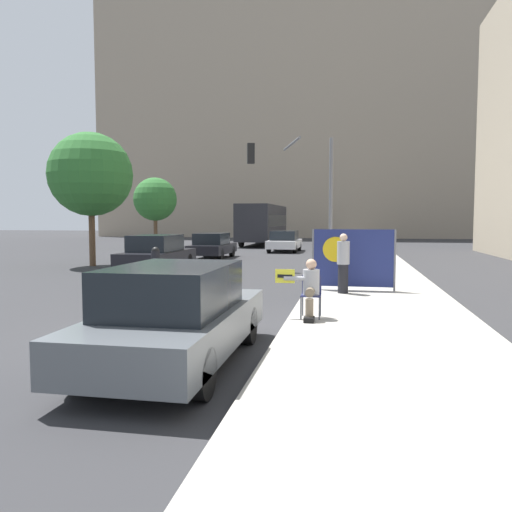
# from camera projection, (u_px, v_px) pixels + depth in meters

# --- Properties ---
(ground_plane) EXTENTS (160.00, 160.00, 0.00)m
(ground_plane) POSITION_uv_depth(u_px,v_px,m) (186.00, 339.00, 8.95)
(ground_plane) COLOR #303033
(sidewalk_curb) EXTENTS (3.85, 90.00, 0.13)m
(sidewalk_curb) POSITION_uv_depth(u_px,v_px,m) (365.00, 265.00, 22.99)
(sidewalk_curb) COLOR #A8A399
(sidewalk_curb) RESTS_ON ground_plane
(building_backdrop_far) EXTENTS (52.00, 12.00, 40.71)m
(building_backdrop_far) POSITION_uv_depth(u_px,v_px,m) (312.00, 72.00, 61.72)
(building_backdrop_far) COLOR gray
(building_backdrop_far) RESTS_ON ground_plane
(seated_protester) EXTENTS (0.93, 0.77, 1.21)m
(seated_protester) POSITION_uv_depth(u_px,v_px,m) (310.00, 287.00, 10.12)
(seated_protester) COLOR #474C56
(seated_protester) RESTS_ON sidewalk_curb
(jogger_on_sidewalk) EXTENTS (0.34, 0.34, 1.63)m
(jogger_on_sidewalk) POSITION_uv_depth(u_px,v_px,m) (343.00, 263.00, 13.59)
(jogger_on_sidewalk) COLOR black
(jogger_on_sidewalk) RESTS_ON sidewalk_curb
(pedestrian_behind) EXTENTS (0.34, 0.34, 1.69)m
(pedestrian_behind) POSITION_uv_depth(u_px,v_px,m) (341.00, 255.00, 16.26)
(pedestrian_behind) COLOR #334775
(pedestrian_behind) RESTS_ON sidewalk_curb
(protest_banner) EXTENTS (2.35, 0.06, 1.73)m
(protest_banner) POSITION_uv_depth(u_px,v_px,m) (353.00, 258.00, 14.16)
(protest_banner) COLOR slate
(protest_banner) RESTS_ON sidewalk_curb
(traffic_light_pole) EXTENTS (3.59, 3.36, 5.52)m
(traffic_light_pole) POSITION_uv_depth(u_px,v_px,m) (300.00, 178.00, 21.38)
(traffic_light_pole) COLOR slate
(traffic_light_pole) RESTS_ON sidewalk_curb
(parked_car_curbside) EXTENTS (1.78, 4.40, 1.49)m
(parked_car_curbside) POSITION_uv_depth(u_px,v_px,m) (176.00, 316.00, 7.30)
(parked_car_curbside) COLOR #565B60
(parked_car_curbside) RESTS_ON ground_plane
(car_on_road_nearest) EXTENTS (1.89, 4.53, 1.51)m
(car_on_road_nearest) POSITION_uv_depth(u_px,v_px,m) (157.00, 253.00, 20.56)
(car_on_road_nearest) COLOR black
(car_on_road_nearest) RESTS_ON ground_plane
(car_on_road_midblock) EXTENTS (1.81, 4.14, 1.39)m
(car_on_road_midblock) POSITION_uv_depth(u_px,v_px,m) (212.00, 246.00, 27.44)
(car_on_road_midblock) COLOR black
(car_on_road_midblock) RESTS_ON ground_plane
(car_on_road_distant) EXTENTS (1.90, 4.48, 1.39)m
(car_on_road_distant) POSITION_uv_depth(u_px,v_px,m) (285.00, 241.00, 33.11)
(car_on_road_distant) COLOR silver
(car_on_road_distant) RESTS_ON ground_plane
(city_bus_on_road) EXTENTS (2.60, 10.79, 3.32)m
(city_bus_on_road) POSITION_uv_depth(u_px,v_px,m) (263.00, 222.00, 41.99)
(city_bus_on_road) COLOR #232328
(city_bus_on_road) RESTS_ON ground_plane
(motorcycle_on_road) EXTENTS (0.28, 2.13, 1.27)m
(motorcycle_on_road) POSITION_uv_depth(u_px,v_px,m) (156.00, 269.00, 16.05)
(motorcycle_on_road) COLOR #565B60
(motorcycle_on_road) RESTS_ON ground_plane
(street_tree_near_curb) EXTENTS (3.80, 3.80, 6.09)m
(street_tree_near_curb) POSITION_uv_depth(u_px,v_px,m) (91.00, 175.00, 22.71)
(street_tree_near_curb) COLOR brown
(street_tree_near_curb) RESTS_ON ground_plane
(street_tree_midblock) EXTENTS (3.16, 3.16, 5.20)m
(street_tree_midblock) POSITION_uv_depth(u_px,v_px,m) (155.00, 199.00, 36.43)
(street_tree_midblock) COLOR brown
(street_tree_midblock) RESTS_ON ground_plane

